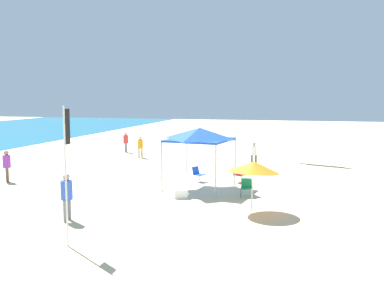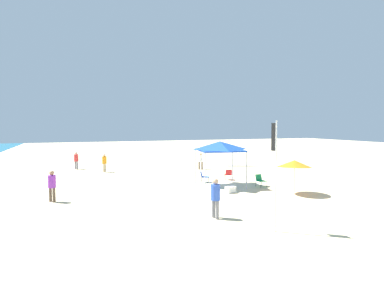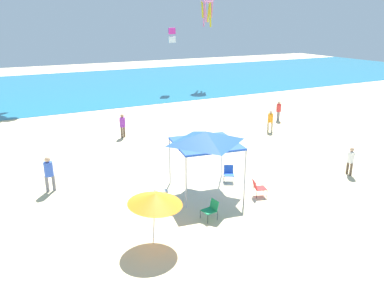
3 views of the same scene
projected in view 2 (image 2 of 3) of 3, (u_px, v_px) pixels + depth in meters
name	position (u px, v px, depth m)	size (l,w,h in m)	color
ground	(206.00, 183.00, 23.63)	(120.00, 120.00, 0.10)	beige
canopy_tent	(220.00, 146.00, 22.00)	(3.37, 3.29, 3.10)	#B7B7BC
beach_umbrella	(294.00, 164.00, 19.50)	(2.08, 2.07, 2.17)	silver
folding_chair_facing_ocean	(260.00, 180.00, 21.95)	(0.69, 0.61, 0.82)	black
folding_chair_right_of_tent	(229.00, 174.00, 24.56)	(0.75, 0.68, 0.82)	black
folding_chair_near_cooler	(204.00, 176.00, 23.55)	(0.75, 0.79, 0.82)	black
cooler_box	(230.00, 190.00, 19.93)	(0.54, 0.69, 0.40)	white
banner_flag	(275.00, 166.00, 12.61)	(0.36, 0.06, 4.40)	silver
person_far_stroller	(76.00, 159.00, 30.33)	(0.40, 0.40, 1.68)	slate
person_by_tent	(201.00, 160.00, 30.29)	(0.37, 0.42, 1.57)	brown
person_beachcomber	(215.00, 195.00, 14.47)	(0.48, 0.43, 1.82)	slate
person_near_umbrella	(104.00, 161.00, 28.59)	(0.41, 0.39, 1.64)	#C6B28C
person_watching_sky	(52.00, 184.00, 17.54)	(0.41, 0.41, 1.73)	brown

